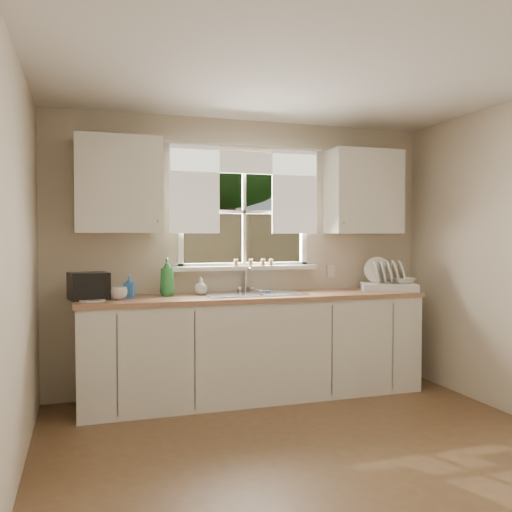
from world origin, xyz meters
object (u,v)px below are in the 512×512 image
object	(u,v)px
soap_bottle_a	(167,277)
cup	(119,293)
dish_rack	(388,283)
black_appliance	(88,286)

from	to	relation	value
soap_bottle_a	cup	world-z (taller)	soap_bottle_a
soap_bottle_a	cup	size ratio (longest dim) A/B	2.49
dish_rack	soap_bottle_a	bearing A→B (deg)	175.69
dish_rack	soap_bottle_a	xyz separation A→B (m)	(-2.07, 0.16, 0.09)
black_appliance	soap_bottle_a	bearing A→B (deg)	-2.98
soap_bottle_a	cup	distance (m)	0.47
dish_rack	soap_bottle_a	distance (m)	2.08
dish_rack	soap_bottle_a	world-z (taller)	soap_bottle_a
dish_rack	black_appliance	distance (m)	2.72
dish_rack	cup	distance (m)	2.49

